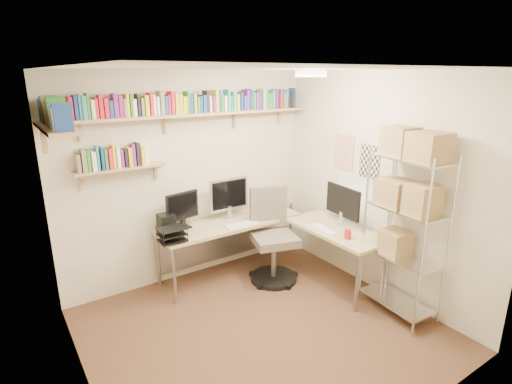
% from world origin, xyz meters
% --- Properties ---
extents(ground, '(3.20, 3.20, 0.00)m').
position_xyz_m(ground, '(0.00, 0.00, 0.00)').
color(ground, '#4F3421').
rests_on(ground, ground).
extents(room_shell, '(3.24, 3.04, 2.52)m').
position_xyz_m(room_shell, '(0.00, 0.00, 1.55)').
color(room_shell, beige).
rests_on(room_shell, ground).
extents(wall_shelves, '(3.12, 1.09, 0.80)m').
position_xyz_m(wall_shelves, '(-0.43, 1.29, 2.03)').
color(wall_shelves, tan).
rests_on(wall_shelves, ground).
extents(corner_desk, '(2.18, 1.81, 1.23)m').
position_xyz_m(corner_desk, '(0.48, 0.95, 0.70)').
color(corner_desk, tan).
rests_on(corner_desk, ground).
extents(office_chair, '(0.63, 0.64, 1.15)m').
position_xyz_m(office_chair, '(0.72, 0.81, 0.48)').
color(office_chair, black).
rests_on(office_chair, ground).
extents(wire_rack, '(0.44, 0.80, 1.97)m').
position_xyz_m(wire_rack, '(1.36, -0.54, 1.36)').
color(wire_rack, silver).
rests_on(wire_rack, ground).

